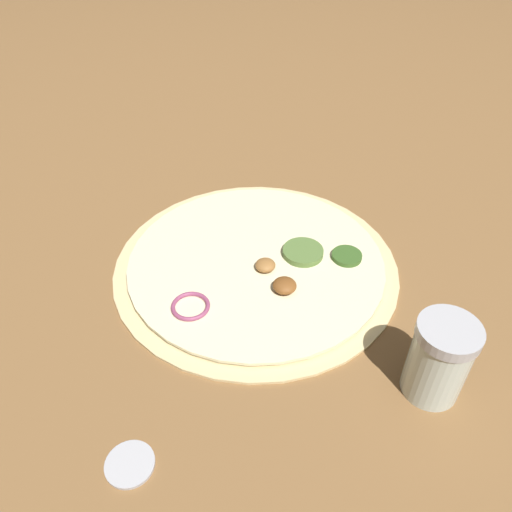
{
  "coord_description": "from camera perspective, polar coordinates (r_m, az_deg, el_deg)",
  "views": [
    {
      "loc": [
        0.02,
        -0.47,
        0.42
      ],
      "look_at": [
        0.0,
        0.0,
        0.02
      ],
      "focal_mm": 35.0,
      "sensor_mm": 36.0,
      "label": 1
    }
  ],
  "objects": [
    {
      "name": "ground_plane",
      "position": [
        0.63,
        -0.0,
        -1.17
      ],
      "size": [
        3.0,
        3.0,
        0.0
      ],
      "primitive_type": "plane",
      "color": "brown"
    },
    {
      "name": "pizza",
      "position": [
        0.63,
        0.13,
        -0.84
      ],
      "size": [
        0.35,
        0.35,
        0.03
      ],
      "color": "beige",
      "rests_on": "ground_plane"
    },
    {
      "name": "spice_jar",
      "position": [
        0.5,
        20.19,
        -11.02
      ],
      "size": [
        0.06,
        0.06,
        0.09
      ],
      "color": "silver",
      "rests_on": "ground_plane"
    },
    {
      "name": "loose_cap",
      "position": [
        0.48,
        -14.26,
        -21.97
      ],
      "size": [
        0.04,
        0.04,
        0.01
      ],
      "color": "#B2B2B7",
      "rests_on": "ground_plane"
    }
  ]
}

